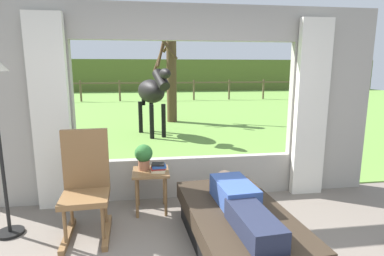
{
  "coord_description": "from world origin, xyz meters",
  "views": [
    {
      "loc": [
        -0.51,
        -1.82,
        1.76
      ],
      "look_at": [
        0.0,
        1.8,
        1.05
      ],
      "focal_mm": 29.03,
      "sensor_mm": 36.0,
      "label": 1
    }
  ],
  "objects_px": {
    "side_table": "(151,178)",
    "pasture_tree": "(171,77)",
    "recliner_sofa": "(237,229)",
    "potted_plant": "(144,155)",
    "horse": "(152,92)",
    "reclining_person": "(240,202)",
    "rocking_chair": "(86,184)",
    "book_stack": "(158,168)"
  },
  "relations": [
    {
      "from": "reclining_person",
      "to": "rocking_chair",
      "type": "xyz_separation_m",
      "value": [
        -1.51,
        0.6,
        0.02
      ]
    },
    {
      "from": "horse",
      "to": "pasture_tree",
      "type": "bearing_deg",
      "value": -127.36
    },
    {
      "from": "recliner_sofa",
      "to": "side_table",
      "type": "distance_m",
      "value": 1.29
    },
    {
      "from": "book_stack",
      "to": "pasture_tree",
      "type": "distance_m",
      "value": 6.6
    },
    {
      "from": "recliner_sofa",
      "to": "rocking_chair",
      "type": "bearing_deg",
      "value": 155.26
    },
    {
      "from": "recliner_sofa",
      "to": "side_table",
      "type": "bearing_deg",
      "value": 125.63
    },
    {
      "from": "rocking_chair",
      "to": "potted_plant",
      "type": "relative_size",
      "value": 3.5
    },
    {
      "from": "rocking_chair",
      "to": "reclining_person",
      "type": "bearing_deg",
      "value": -24.9
    },
    {
      "from": "reclining_person",
      "to": "side_table",
      "type": "distance_m",
      "value": 1.31
    },
    {
      "from": "potted_plant",
      "to": "pasture_tree",
      "type": "bearing_deg",
      "value": 82.67
    },
    {
      "from": "rocking_chair",
      "to": "pasture_tree",
      "type": "distance_m",
      "value": 7.08
    },
    {
      "from": "recliner_sofa",
      "to": "book_stack",
      "type": "bearing_deg",
      "value": 123.88
    },
    {
      "from": "potted_plant",
      "to": "horse",
      "type": "relative_size",
      "value": 0.18
    },
    {
      "from": "recliner_sofa",
      "to": "reclining_person",
      "type": "xyz_separation_m",
      "value": [
        -0.0,
        -0.05,
        0.3
      ]
    },
    {
      "from": "side_table",
      "to": "book_stack",
      "type": "xyz_separation_m",
      "value": [
        0.09,
        -0.06,
        0.15
      ]
    },
    {
      "from": "reclining_person",
      "to": "rocking_chair",
      "type": "relative_size",
      "value": 1.28
    },
    {
      "from": "pasture_tree",
      "to": "rocking_chair",
      "type": "bearing_deg",
      "value": -101.75
    },
    {
      "from": "reclining_person",
      "to": "pasture_tree",
      "type": "bearing_deg",
      "value": 86.03
    },
    {
      "from": "potted_plant",
      "to": "recliner_sofa",
      "type": "bearing_deg",
      "value": -48.87
    },
    {
      "from": "potted_plant",
      "to": "pasture_tree",
      "type": "xyz_separation_m",
      "value": [
        0.82,
        6.4,
        0.76
      ]
    },
    {
      "from": "reclining_person",
      "to": "recliner_sofa",
      "type": "bearing_deg",
      "value": 85.43
    },
    {
      "from": "reclining_person",
      "to": "potted_plant",
      "type": "distance_m",
      "value": 1.42
    },
    {
      "from": "side_table",
      "to": "book_stack",
      "type": "relative_size",
      "value": 2.74
    },
    {
      "from": "book_stack",
      "to": "reclining_person",
      "type": "bearing_deg",
      "value": -53.03
    },
    {
      "from": "reclining_person",
      "to": "horse",
      "type": "xyz_separation_m",
      "value": [
        -0.72,
        5.39,
        0.63
      ]
    },
    {
      "from": "book_stack",
      "to": "horse",
      "type": "xyz_separation_m",
      "value": [
        0.01,
        4.42,
        0.58
      ]
    },
    {
      "from": "side_table",
      "to": "potted_plant",
      "type": "bearing_deg",
      "value": 143.13
    },
    {
      "from": "book_stack",
      "to": "recliner_sofa",
      "type": "bearing_deg",
      "value": -51.55
    },
    {
      "from": "recliner_sofa",
      "to": "book_stack",
      "type": "height_order",
      "value": "book_stack"
    },
    {
      "from": "recliner_sofa",
      "to": "pasture_tree",
      "type": "height_order",
      "value": "pasture_tree"
    },
    {
      "from": "potted_plant",
      "to": "pasture_tree",
      "type": "relative_size",
      "value": 0.1
    },
    {
      "from": "reclining_person",
      "to": "pasture_tree",
      "type": "xyz_separation_m",
      "value": [
        -0.08,
        7.48,
        0.95
      ]
    },
    {
      "from": "reclining_person",
      "to": "horse",
      "type": "bearing_deg",
      "value": 93.04
    },
    {
      "from": "side_table",
      "to": "pasture_tree",
      "type": "relative_size",
      "value": 0.15
    },
    {
      "from": "rocking_chair",
      "to": "pasture_tree",
      "type": "bearing_deg",
      "value": 75.18
    },
    {
      "from": "rocking_chair",
      "to": "horse",
      "type": "xyz_separation_m",
      "value": [
        0.79,
        4.78,
        0.61
      ]
    },
    {
      "from": "book_stack",
      "to": "horse",
      "type": "relative_size",
      "value": 0.11
    },
    {
      "from": "recliner_sofa",
      "to": "horse",
      "type": "bearing_deg",
      "value": 93.11
    },
    {
      "from": "recliner_sofa",
      "to": "pasture_tree",
      "type": "relative_size",
      "value": 0.53
    },
    {
      "from": "side_table",
      "to": "book_stack",
      "type": "height_order",
      "value": "book_stack"
    },
    {
      "from": "potted_plant",
      "to": "horse",
      "type": "bearing_deg",
      "value": 87.59
    },
    {
      "from": "pasture_tree",
      "to": "recliner_sofa",
      "type": "bearing_deg",
      "value": -89.4
    }
  ]
}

